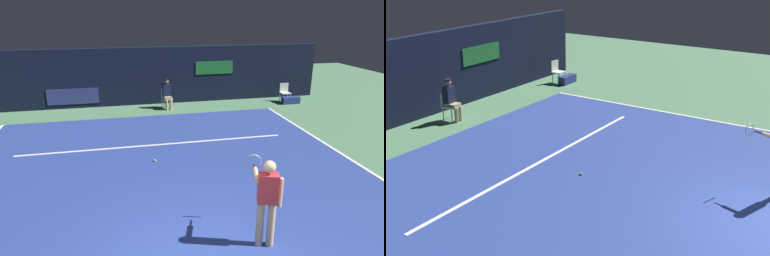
% 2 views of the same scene
% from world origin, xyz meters
% --- Properties ---
extents(ground_plane, '(33.94, 33.94, 0.00)m').
position_xyz_m(ground_plane, '(0.00, 4.12, 0.00)').
color(ground_plane, '#4C7A56').
extents(court_surface, '(11.02, 10.24, 0.01)m').
position_xyz_m(court_surface, '(0.00, 4.12, 0.01)').
color(court_surface, navy).
rests_on(court_surface, ground).
extents(line_sideline_left, '(0.10, 10.24, 0.01)m').
position_xyz_m(line_sideline_left, '(5.46, 4.12, 0.01)').
color(line_sideline_left, white).
rests_on(line_sideline_left, court_surface).
extents(line_service, '(8.60, 0.10, 0.01)m').
position_xyz_m(line_service, '(0.00, 5.91, 0.01)').
color(line_service, white).
rests_on(line_service, court_surface).
extents(back_wall, '(17.26, 0.33, 2.60)m').
position_xyz_m(back_wall, '(-0.00, 11.31, 1.30)').
color(back_wall, black).
rests_on(back_wall, ground).
extents(line_judge_on_chair, '(0.48, 0.56, 1.32)m').
position_xyz_m(line_judge_on_chair, '(1.04, 10.23, 0.69)').
color(line_judge_on_chair, white).
rests_on(line_judge_on_chair, ground).
extents(courtside_chair_near, '(0.46, 0.44, 0.88)m').
position_xyz_m(courtside_chair_near, '(6.70, 10.23, 0.50)').
color(courtside_chair_near, white).
rests_on(courtside_chair_near, ground).
extents(tennis_ball, '(0.07, 0.07, 0.07)m').
position_xyz_m(tennis_ball, '(-0.19, 4.62, 0.05)').
color(tennis_ball, '#CCE033').
rests_on(tennis_ball, court_surface).
extents(equipment_bag, '(0.84, 0.32, 0.32)m').
position_xyz_m(equipment_bag, '(6.83, 9.84, 0.16)').
color(equipment_bag, navy).
rests_on(equipment_bag, ground).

